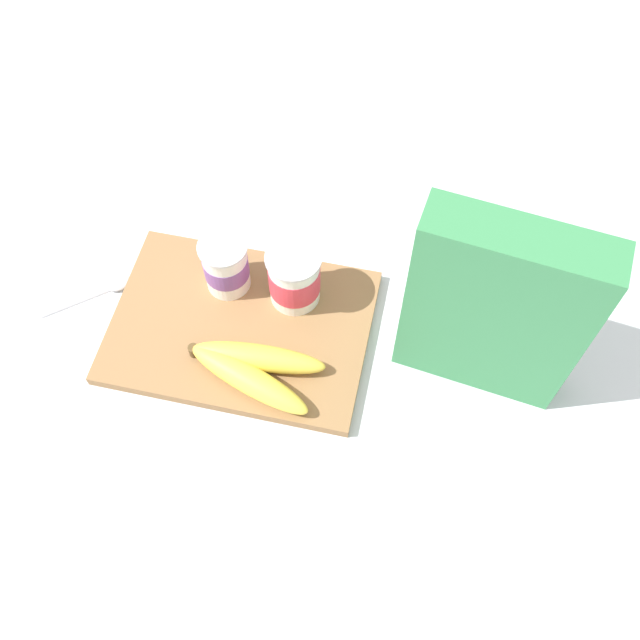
# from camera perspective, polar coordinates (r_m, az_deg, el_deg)

# --- Properties ---
(ground_plane) EXTENTS (2.40, 2.40, 0.00)m
(ground_plane) POSITION_cam_1_polar(r_m,az_deg,el_deg) (0.99, -6.32, -0.75)
(ground_plane) COLOR silver
(cutting_board) EXTENTS (0.35, 0.25, 0.02)m
(cutting_board) POSITION_cam_1_polar(r_m,az_deg,el_deg) (0.99, -6.36, -0.52)
(cutting_board) COLOR olive
(cutting_board) RESTS_ON ground_plane
(cereal_box) EXTENTS (0.22, 0.09, 0.29)m
(cereal_box) POSITION_cam_1_polar(r_m,az_deg,el_deg) (0.86, 13.84, 0.73)
(cereal_box) COLOR #38844C
(cereal_box) RESTS_ON ground_plane
(yogurt_cup_front) EXTENTS (0.07, 0.07, 0.09)m
(yogurt_cup_front) POSITION_cam_1_polar(r_m,az_deg,el_deg) (0.98, -7.56, 4.37)
(yogurt_cup_front) COLOR white
(yogurt_cup_front) RESTS_ON cutting_board
(yogurt_cup_back) EXTENTS (0.08, 0.08, 0.09)m
(yogurt_cup_back) POSITION_cam_1_polar(r_m,az_deg,el_deg) (0.96, -2.07, 3.46)
(yogurt_cup_back) COLOR white
(yogurt_cup_back) RESTS_ON cutting_board
(banana_bunch) EXTENTS (0.18, 0.10, 0.03)m
(banana_bunch) POSITION_cam_1_polar(r_m,az_deg,el_deg) (0.93, -5.37, -3.89)
(banana_bunch) COLOR yellow
(banana_bunch) RESTS_ON cutting_board
(spoon) EXTENTS (0.11, 0.10, 0.01)m
(spoon) POSITION_cam_1_polar(r_m,az_deg,el_deg) (1.06, -17.16, 2.24)
(spoon) COLOR silver
(spoon) RESTS_ON ground_plane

